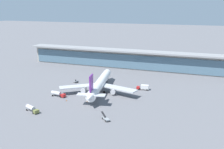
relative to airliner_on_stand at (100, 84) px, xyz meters
name	(u,v)px	position (x,y,z in m)	size (l,w,h in m)	color
ground_plane	(101,94)	(2.16, -3.05, -5.01)	(1200.00, 1200.00, 0.00)	slate
airliner_on_stand	(100,84)	(0.00, 0.00, 0.00)	(44.98, 59.30, 15.90)	white
service_truck_near_nose_grey	(106,118)	(18.07, -35.71, -4.20)	(5.89, 5.63, 2.70)	gray
service_truck_under_wing_red	(58,94)	(-19.08, -15.52, -3.30)	(8.78, 3.24, 2.95)	#B21E1E
service_truck_mid_apron_olive	(32,108)	(-18.97, -39.12, -3.30)	(8.81, 5.37, 2.95)	olive
service_truck_by_tail_red	(144,87)	(23.28, 13.27, -3.31)	(7.52, 3.15, 3.10)	#B21E1E
service_truck_on_taxiway_grey	(76,81)	(-22.59, 12.89, -4.13)	(2.52, 3.25, 2.05)	gray
terminal_building	(134,59)	(2.16, 65.23, 2.86)	(183.60, 12.80, 15.20)	#9E998E
safety_cone_alpha	(87,101)	(0.17, -17.69, -4.69)	(0.62, 0.62, 0.70)	orange
safety_cone_bravo	(66,100)	(-10.95, -20.07, -4.69)	(0.62, 0.62, 0.70)	orange
safety_cone_charlie	(88,101)	(0.59, -17.12, -4.69)	(0.62, 0.62, 0.70)	orange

